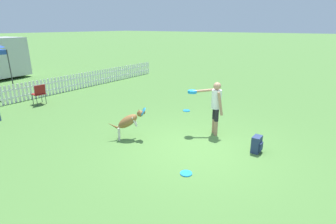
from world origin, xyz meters
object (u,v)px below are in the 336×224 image
object	(u,v)px
leaping_dog	(129,121)
frisbee_near_handler	(186,173)
handler_person	(214,102)
frisbee_near_dog	(186,111)
backpack_on_grass	(257,144)
folding_chair_center	(39,93)

from	to	relation	value
leaping_dog	frisbee_near_handler	xyz separation A→B (m)	(-0.67, -2.32, -0.53)
handler_person	frisbee_near_handler	distance (m)	2.61
frisbee_near_dog	backpack_on_grass	world-z (taller)	backpack_on_grass
leaping_dog	backpack_on_grass	bearing A→B (deg)	68.15
frisbee_near_handler	backpack_on_grass	distance (m)	2.15
handler_person	frisbee_near_dog	bearing A→B (deg)	8.40
frisbee_near_handler	folding_chair_center	size ratio (longest dim) A/B	0.32
leaping_dog	folding_chair_center	xyz separation A→B (m)	(0.36, 5.35, -0.04)
frisbee_near_handler	folding_chair_center	xyz separation A→B (m)	(1.03, 7.67, 0.48)
frisbee_near_dog	frisbee_near_handler	bearing A→B (deg)	-148.21
leaping_dog	backpack_on_grass	xyz separation A→B (m)	(1.27, -3.21, -0.33)
folding_chair_center	frisbee_near_dog	bearing A→B (deg)	121.67
handler_person	leaping_dog	bearing A→B (deg)	90.32
backpack_on_grass	leaping_dog	bearing A→B (deg)	111.58
frisbee_near_handler	backpack_on_grass	size ratio (longest dim) A/B	0.62
frisbee_near_handler	frisbee_near_dog	bearing A→B (deg)	31.79
frisbee_near_dog	backpack_on_grass	bearing A→B (deg)	-119.61
leaping_dog	frisbee_near_handler	size ratio (longest dim) A/B	3.43
handler_person	folding_chair_center	size ratio (longest dim) A/B	1.90
handler_person	leaping_dog	distance (m)	2.49
frisbee_near_dog	folding_chair_center	distance (m)	6.01
handler_person	frisbee_near_dog	xyz separation A→B (m)	(1.42, 1.80, -0.97)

